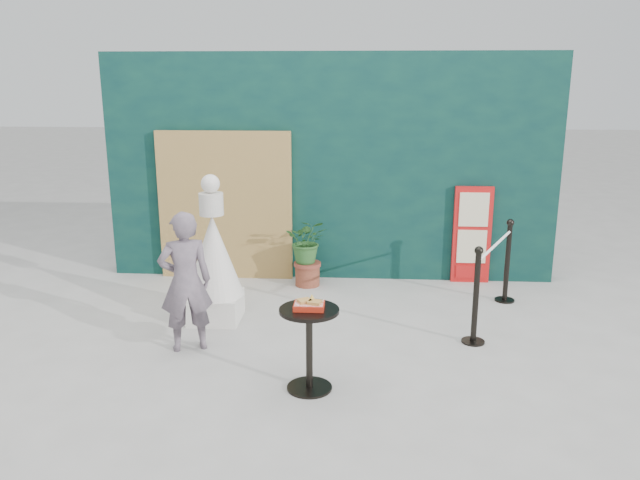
% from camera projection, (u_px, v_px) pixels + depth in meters
% --- Properties ---
extents(ground, '(60.00, 60.00, 0.00)m').
position_uv_depth(ground, '(311.00, 379.00, 5.69)').
color(ground, '#ADAAA5').
rests_on(ground, ground).
extents(back_wall, '(6.00, 0.30, 3.00)m').
position_uv_depth(back_wall, '(330.00, 168.00, 8.36)').
color(back_wall, '#09282A').
rests_on(back_wall, ground).
extents(bamboo_fence, '(1.80, 0.08, 2.00)m').
position_uv_depth(bamboo_fence, '(225.00, 206.00, 8.37)').
color(bamboo_fence, tan).
rests_on(bamboo_fence, ground).
extents(woman, '(0.61, 0.50, 1.42)m').
position_uv_depth(woman, '(185.00, 282.00, 6.15)').
color(woman, slate).
rests_on(woman, ground).
extents(menu_board, '(0.50, 0.07, 1.30)m').
position_uv_depth(menu_board, '(472.00, 235.00, 8.26)').
color(menu_board, red).
rests_on(menu_board, ground).
extents(statue, '(0.65, 0.65, 1.66)m').
position_uv_depth(statue, '(214.00, 262.00, 6.92)').
color(statue, white).
rests_on(statue, ground).
extents(cafe_table, '(0.52, 0.52, 0.75)m').
position_uv_depth(cafe_table, '(309.00, 336.00, 5.39)').
color(cafe_table, black).
rests_on(cafe_table, ground).
extents(food_basket, '(0.26, 0.19, 0.11)m').
position_uv_depth(food_basket, '(309.00, 305.00, 5.32)').
color(food_basket, red).
rests_on(food_basket, cafe_table).
extents(planter, '(0.53, 0.46, 0.90)m').
position_uv_depth(planter, '(307.00, 247.00, 8.15)').
color(planter, brown).
rests_on(planter, ground).
extents(stanchion_barrier, '(0.84, 1.54, 1.03)m').
position_uv_depth(stanchion_barrier, '(493.00, 278.00, 6.96)').
color(stanchion_barrier, black).
rests_on(stanchion_barrier, ground).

